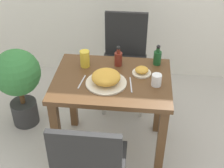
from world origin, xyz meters
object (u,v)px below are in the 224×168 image
object	(u,v)px
drink_cup	(156,80)
condiment_bottle	(118,58)
chair_far	(125,56)
potted_plant_left	(18,80)
juice_glass	(85,59)
chair_near	(90,167)
food_plate	(106,78)
sauce_bottle	(157,57)
side_plate	(142,71)

from	to	relation	value
drink_cup	condiment_bottle	world-z (taller)	condiment_bottle
chair_far	potted_plant_left	xyz separation A→B (m)	(-0.89, -0.45, -0.03)
drink_cup	potted_plant_left	bearing A→B (deg)	165.32
juice_glass	chair_near	bearing A→B (deg)	-78.78
potted_plant_left	chair_near	bearing A→B (deg)	-49.36
chair_near	condiment_bottle	size ratio (longest dim) A/B	5.38
food_plate	condiment_bottle	bearing A→B (deg)	76.11
chair_near	condiment_bottle	world-z (taller)	chair_near
chair_near	drink_cup	world-z (taller)	chair_near
chair_far	potted_plant_left	size ratio (longest dim) A/B	1.20
sauce_bottle	side_plate	bearing A→B (deg)	-127.44
drink_cup	sauce_bottle	bearing A→B (deg)	88.30
food_plate	drink_cup	size ratio (longest dim) A/B	3.39
side_plate	juice_glass	distance (m)	0.45
chair_far	side_plate	world-z (taller)	chair_far
juice_glass	potted_plant_left	world-z (taller)	juice_glass
food_plate	side_plate	world-z (taller)	food_plate
chair_far	sauce_bottle	bearing A→B (deg)	-58.98
chair_near	potted_plant_left	size ratio (longest dim) A/B	1.20
food_plate	drink_cup	bearing A→B (deg)	3.07
drink_cup	condiment_bottle	bearing A→B (deg)	140.66
juice_glass	potted_plant_left	bearing A→B (deg)	170.29
food_plate	juice_glass	distance (m)	0.29
sauce_bottle	condiment_bottle	distance (m)	0.30
potted_plant_left	chair_far	bearing A→B (deg)	26.61
juice_glass	potted_plant_left	xyz separation A→B (m)	(-0.62, 0.11, -0.31)
chair_near	side_plate	distance (m)	0.83
food_plate	juice_glass	world-z (taller)	juice_glass
food_plate	juice_glass	xyz separation A→B (m)	(-0.19, 0.22, 0.02)
side_plate	sauce_bottle	distance (m)	0.19
chair_far	condiment_bottle	size ratio (longest dim) A/B	5.38
chair_near	potted_plant_left	bearing A→B (deg)	-49.36
chair_near	juice_glass	xyz separation A→B (m)	(-0.16, 0.80, 0.28)
food_plate	side_plate	distance (m)	0.29
chair_near	side_plate	bearing A→B (deg)	-110.63
sauce_bottle	chair_far	bearing A→B (deg)	121.02
side_plate	drink_cup	size ratio (longest dim) A/B	1.64
chair_near	sauce_bottle	distance (m)	1.01
side_plate	potted_plant_left	bearing A→B (deg)	170.96
side_plate	potted_plant_left	xyz separation A→B (m)	(-1.06, 0.17, -0.27)
side_plate	condiment_bottle	xyz separation A→B (m)	(-0.18, 0.10, 0.04)
side_plate	juice_glass	world-z (taller)	juice_glass
drink_cup	juice_glass	world-z (taller)	juice_glass
juice_glass	sauce_bottle	world-z (taller)	sauce_bottle
juice_glass	sauce_bottle	xyz separation A→B (m)	(0.55, 0.09, -0.00)
side_plate	drink_cup	bearing A→B (deg)	-52.13
juice_glass	potted_plant_left	size ratio (longest dim) A/B	0.17
sauce_bottle	potted_plant_left	bearing A→B (deg)	179.09
chair_far	condiment_bottle	distance (m)	0.58
side_plate	sauce_bottle	xyz separation A→B (m)	(0.11, 0.15, 0.04)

